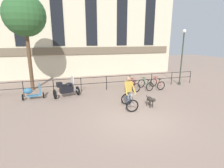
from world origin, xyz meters
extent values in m
plane|color=gray|center=(0.00, 0.00, 0.00)|extent=(60.00, 60.00, 0.00)
cylinder|color=black|center=(-5.62, 5.20, 0.53)|extent=(0.05, 0.05, 1.05)
cylinder|color=black|center=(-3.75, 5.20, 0.53)|extent=(0.05, 0.05, 1.05)
cylinder|color=black|center=(-1.88, 5.20, 0.53)|extent=(0.05, 0.05, 1.05)
cylinder|color=black|center=(0.00, 5.20, 0.53)|extent=(0.05, 0.05, 1.05)
cylinder|color=black|center=(1.88, 5.20, 0.53)|extent=(0.05, 0.05, 1.05)
cylinder|color=black|center=(3.75, 5.20, 0.53)|extent=(0.05, 0.05, 1.05)
cylinder|color=black|center=(5.62, 5.20, 0.53)|extent=(0.05, 0.05, 1.05)
cylinder|color=black|center=(7.50, 5.20, 0.53)|extent=(0.05, 0.05, 1.05)
cylinder|color=black|center=(0.00, 5.20, 1.02)|extent=(15.00, 0.04, 0.04)
cylinder|color=black|center=(0.00, 5.20, 0.58)|extent=(15.00, 0.04, 0.04)
cube|color=beige|center=(0.00, 11.00, 5.73)|extent=(18.00, 0.60, 11.47)
cube|color=brown|center=(0.00, 10.64, 2.60)|extent=(17.10, 0.12, 0.70)
cube|color=black|center=(-6.30, 10.67, 6.31)|extent=(1.10, 0.06, 6.42)
cube|color=black|center=(-3.15, 10.67, 6.31)|extent=(1.10, 0.06, 6.42)
cube|color=black|center=(0.00, 10.67, 6.31)|extent=(1.10, 0.06, 6.42)
cube|color=black|center=(3.15, 10.67, 6.31)|extent=(1.10, 0.06, 6.42)
cube|color=black|center=(6.30, 10.67, 6.31)|extent=(1.10, 0.06, 6.42)
torus|color=black|center=(0.21, 0.84, 0.34)|extent=(0.68, 0.15, 0.68)
torus|color=black|center=(0.34, 1.93, 0.34)|extent=(0.68, 0.15, 0.68)
cylinder|color=#9E998E|center=(0.26, 1.26, 0.58)|extent=(0.10, 0.49, 0.60)
cylinder|color=#9E998E|center=(0.30, 1.59, 0.54)|extent=(0.06, 0.23, 0.52)
cylinder|color=#9E998E|center=(0.27, 1.36, 0.83)|extent=(0.12, 0.66, 0.10)
cylinder|color=#9E998E|center=(0.31, 1.71, 0.31)|extent=(0.08, 0.44, 0.08)
cylinder|color=#9E998E|center=(0.32, 1.81, 0.57)|extent=(0.06, 0.27, 0.47)
cylinder|color=#9E998E|center=(0.22, 0.93, 0.60)|extent=(0.06, 0.23, 0.54)
cylinder|color=#9E998E|center=(0.23, 1.03, 0.87)|extent=(0.48, 0.09, 0.03)
cube|color=black|center=(0.31, 1.69, 0.82)|extent=(0.15, 0.25, 0.05)
cube|color=#AD8933|center=(0.31, 1.69, 1.15)|extent=(0.38, 0.26, 0.60)
sphere|color=#A87A5B|center=(0.31, 1.69, 1.59)|extent=(0.22, 0.22, 0.22)
cylinder|color=#AD8933|center=(0.06, 1.38, 1.14)|extent=(0.23, 0.71, 0.60)
cylinder|color=#AD8933|center=(0.48, 1.33, 1.14)|extent=(0.10, 0.72, 0.60)
cylinder|color=navy|center=(0.23, 1.60, 0.52)|extent=(0.12, 0.31, 0.69)
cylinder|color=navy|center=(0.37, 1.58, 0.58)|extent=(0.17, 0.32, 0.58)
ellipsoid|color=#332D28|center=(1.46, 1.25, 0.44)|extent=(0.27, 0.57, 0.27)
cylinder|color=#332D28|center=(1.47, 1.03, 0.46)|extent=(0.16, 0.15, 0.16)
sphere|color=#332D28|center=(1.48, 0.87, 0.52)|extent=(0.18, 0.18, 0.18)
cone|color=#332D28|center=(1.49, 0.79, 0.50)|extent=(0.11, 0.12, 0.10)
cylinder|color=#332D28|center=(1.43, 1.58, 0.50)|extent=(0.06, 0.18, 0.10)
cylinder|color=#332D28|center=(1.39, 1.07, 0.19)|extent=(0.06, 0.06, 0.39)
cylinder|color=#332D28|center=(1.54, 1.08, 0.19)|extent=(0.06, 0.06, 0.39)
cylinder|color=#332D28|center=(1.37, 1.42, 0.19)|extent=(0.06, 0.06, 0.39)
cylinder|color=#332D28|center=(1.52, 1.43, 0.19)|extent=(0.06, 0.06, 0.39)
torus|color=black|center=(-2.19, 4.56, 0.31)|extent=(0.27, 0.63, 0.62)
torus|color=black|center=(-3.66, 4.18, 0.31)|extent=(0.27, 0.63, 0.62)
cube|color=black|center=(-2.93, 4.37, 0.53)|extent=(0.91, 0.60, 0.44)
ellipsoid|color=black|center=(-2.74, 4.42, 0.83)|extent=(0.54, 0.43, 0.24)
cube|color=black|center=(-3.03, 4.34, 0.80)|extent=(0.62, 0.43, 0.10)
cylinder|color=#B2B2B7|center=(-2.37, 4.51, 0.49)|extent=(0.43, 0.16, 0.41)
cube|color=silver|center=(-2.50, 4.48, 1.10)|extent=(0.14, 0.43, 0.50)
cube|color=black|center=(-3.35, 4.26, 0.89)|extent=(0.40, 0.43, 0.28)
torus|color=black|center=(1.91, 5.07, 0.33)|extent=(0.66, 0.09, 0.66)
torus|color=black|center=(1.87, 4.03, 0.33)|extent=(0.66, 0.09, 0.66)
cylinder|color=maroon|center=(1.90, 4.67, 0.56)|extent=(0.05, 0.47, 0.58)
cylinder|color=maroon|center=(1.88, 4.35, 0.53)|extent=(0.04, 0.22, 0.51)
cylinder|color=maroon|center=(1.89, 4.57, 0.81)|extent=(0.06, 0.63, 0.10)
cylinder|color=maroon|center=(1.88, 4.24, 0.31)|extent=(0.05, 0.42, 0.07)
cylinder|color=maroon|center=(1.87, 4.14, 0.55)|extent=(0.03, 0.25, 0.46)
cylinder|color=maroon|center=(1.91, 4.98, 0.59)|extent=(0.04, 0.21, 0.52)
cylinder|color=maroon|center=(1.91, 4.89, 0.84)|extent=(0.48, 0.05, 0.03)
cube|color=black|center=(1.88, 4.26, 0.80)|extent=(0.13, 0.25, 0.05)
torus|color=black|center=(2.79, 5.07, 0.33)|extent=(0.66, 0.17, 0.66)
torus|color=black|center=(2.97, 4.03, 0.33)|extent=(0.66, 0.17, 0.66)
cylinder|color=#194C2D|center=(2.86, 4.66, 0.56)|extent=(0.11, 0.46, 0.58)
cylinder|color=#194C2D|center=(2.92, 4.35, 0.53)|extent=(0.07, 0.22, 0.51)
cylinder|color=#194C2D|center=(2.88, 4.57, 0.81)|extent=(0.14, 0.63, 0.10)
cylinder|color=#194C2D|center=(2.94, 4.24, 0.31)|extent=(0.10, 0.42, 0.07)
cylinder|color=#194C2D|center=(2.95, 4.15, 0.55)|extent=(0.07, 0.25, 0.46)
cylinder|color=#194C2D|center=(2.81, 4.97, 0.59)|extent=(0.06, 0.21, 0.52)
cylinder|color=#194C2D|center=(2.83, 4.88, 0.84)|extent=(0.48, 0.11, 0.03)
cube|color=black|center=(2.93, 4.26, 0.80)|extent=(0.16, 0.26, 0.05)
torus|color=black|center=(3.86, 5.07, 0.33)|extent=(0.66, 0.08, 0.66)
torus|color=black|center=(3.90, 4.03, 0.33)|extent=(0.66, 0.08, 0.66)
cylinder|color=maroon|center=(3.87, 4.67, 0.56)|extent=(0.05, 0.47, 0.58)
cylinder|color=maroon|center=(3.89, 4.35, 0.53)|extent=(0.04, 0.22, 0.51)
cylinder|color=maroon|center=(3.88, 4.57, 0.81)|extent=(0.05, 0.63, 0.10)
cylinder|color=maroon|center=(3.89, 4.24, 0.31)|extent=(0.04, 0.42, 0.07)
cylinder|color=maroon|center=(3.89, 4.14, 0.55)|extent=(0.03, 0.25, 0.46)
cylinder|color=maroon|center=(3.86, 4.98, 0.59)|extent=(0.03, 0.21, 0.52)
cylinder|color=maroon|center=(3.87, 4.89, 0.84)|extent=(0.48, 0.05, 0.03)
cube|color=black|center=(3.89, 4.26, 0.80)|extent=(0.13, 0.24, 0.05)
torus|color=black|center=(-4.38, 4.57, 0.20)|extent=(0.12, 0.41, 0.40)
torus|color=black|center=(-5.57, 4.44, 0.20)|extent=(0.12, 0.41, 0.40)
cube|color=teal|center=(-4.97, 4.50, 0.24)|extent=(0.70, 0.35, 0.08)
cube|color=teal|center=(-4.56, 4.55, 0.60)|extent=(0.13, 0.33, 0.72)
ellipsoid|color=teal|center=(-5.24, 4.48, 0.58)|extent=(0.55, 0.35, 0.36)
cylinder|color=#2D382D|center=(6.28, 4.99, 0.10)|extent=(0.22, 0.22, 0.20)
cylinder|color=#2D382D|center=(6.28, 4.99, 2.10)|extent=(0.10, 0.10, 4.20)
sphere|color=silver|center=(6.28, 4.99, 4.31)|extent=(0.28, 0.28, 0.28)
cylinder|color=brown|center=(-5.29, 6.84, 2.24)|extent=(0.26, 0.26, 4.48)
sphere|color=#2D5B2D|center=(-5.29, 6.84, 5.26)|extent=(2.83, 2.83, 2.83)
camera|label=1|loc=(-3.24, -6.97, 3.65)|focal=28.00mm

